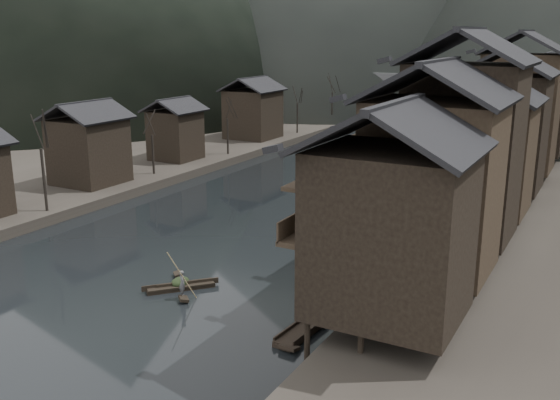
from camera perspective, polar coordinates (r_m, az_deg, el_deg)
The scene contains 12 objects.
water at distance 46.51m, azimuth -7.60°, elevation -4.94°, with size 300.00×300.00×0.00m, color black.
left_bank at distance 98.00m, azimuth -10.39°, elevation 5.93°, with size 40.00×200.00×1.20m, color #2D2823.
stilt_houses at distance 55.08m, azimuth 19.36°, elevation 7.14°, with size 9.00×67.60×16.33m.
left_houses at distance 72.96m, azimuth -11.49°, elevation 6.80°, with size 8.10×53.20×8.73m.
bare_trees at distance 75.35m, azimuth -6.56°, elevation 7.77°, with size 3.86×73.60×7.73m.
moored_sampans at distance 57.08m, azimuth 13.24°, elevation -1.20°, with size 2.79×54.95×0.47m.
midriver_boats at distance 92.54m, azimuth 13.09°, elevation 5.00°, with size 16.13×41.38×0.45m.
stone_bridge at distance 110.69m, azimuth 15.11°, elevation 9.05°, with size 40.00×6.00×9.00m.
hero_sampan at distance 40.57m, azimuth -9.07°, elevation -7.76°, with size 3.75×3.99×0.43m.
cargo_heap at distance 40.56m, azimuth -9.13°, elevation -6.94°, with size 1.03×1.35×0.62m, color black.
boatman at distance 38.65m, azimuth -8.93°, elevation -7.22°, with size 0.61×0.40×1.68m, color #4F5052.
bamboo_pole at distance 37.57m, azimuth -8.86°, elevation -3.34°, with size 0.06×0.06×4.38m, color #8C7A51.
Camera 1 is at (26.19, -35.01, 15.85)m, focal length 40.00 mm.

